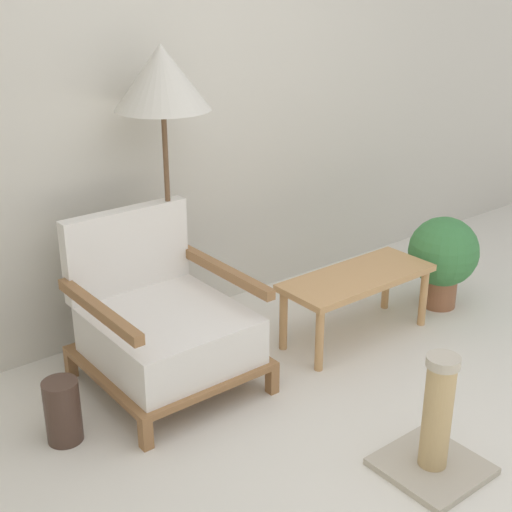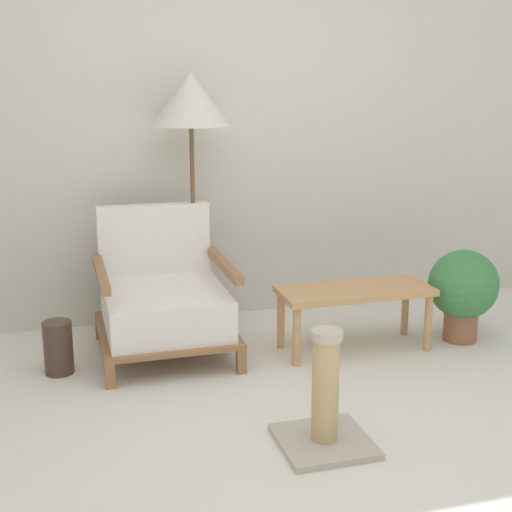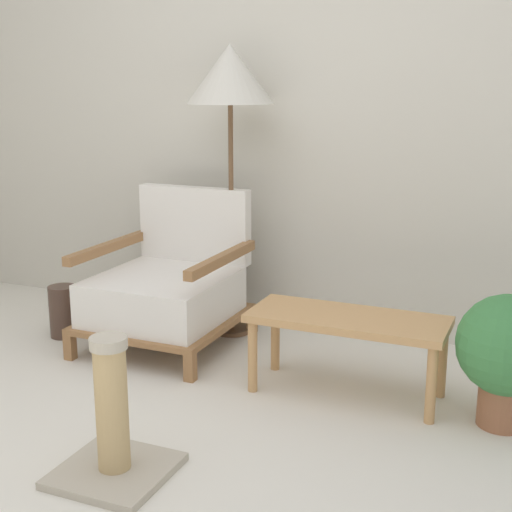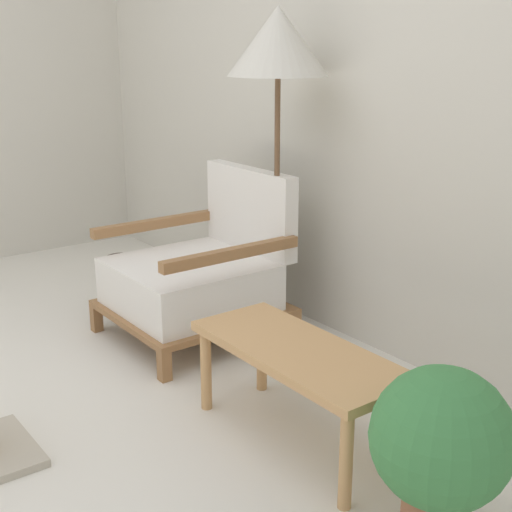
% 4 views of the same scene
% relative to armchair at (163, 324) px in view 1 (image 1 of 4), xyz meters
% --- Properties ---
extents(ground_plane, '(14.00, 14.00, 0.00)m').
position_rel_armchair_xyz_m(ground_plane, '(0.43, -1.42, -0.32)').
color(ground_plane, silver).
extents(wall_back, '(8.00, 0.06, 2.70)m').
position_rel_armchair_xyz_m(wall_back, '(0.43, 0.61, 1.03)').
color(wall_back, beige).
rests_on(wall_back, ground_plane).
extents(armchair, '(0.75, 0.79, 0.82)m').
position_rel_armchair_xyz_m(armchair, '(0.00, 0.00, 0.00)').
color(armchair, olive).
rests_on(armchair, ground_plane).
extents(floor_lamp, '(0.47, 0.47, 1.58)m').
position_rel_armchair_xyz_m(floor_lamp, '(0.24, 0.30, 1.08)').
color(floor_lamp, brown).
rests_on(floor_lamp, ground_plane).
extents(coffee_table, '(0.88, 0.36, 0.37)m').
position_rel_armchair_xyz_m(coffee_table, '(1.07, -0.26, 0.00)').
color(coffee_table, tan).
rests_on(coffee_table, ground_plane).
extents(vase, '(0.16, 0.16, 0.29)m').
position_rel_armchair_xyz_m(vase, '(-0.60, -0.14, -0.17)').
color(vase, '#473328').
rests_on(vase, ground_plane).
extents(potted_plant, '(0.42, 0.42, 0.56)m').
position_rel_armchair_xyz_m(potted_plant, '(1.75, -0.30, 0.01)').
color(potted_plant, '#935B3D').
rests_on(potted_plant, ground_plane).
extents(scratching_post, '(0.39, 0.39, 0.53)m').
position_rel_armchair_xyz_m(scratching_post, '(0.50, -1.26, -0.14)').
color(scratching_post, '#B2A893').
rests_on(scratching_post, ground_plane).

